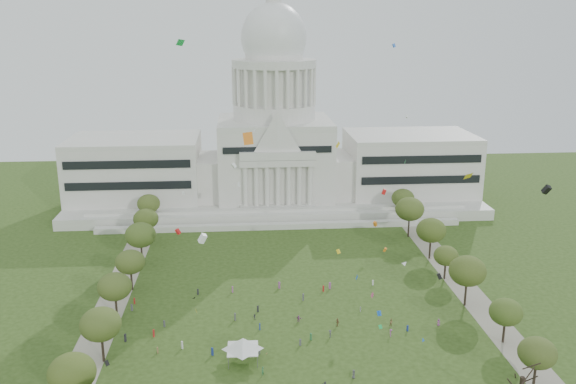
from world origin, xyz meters
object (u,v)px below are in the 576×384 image
Objects in this scene: event_tent at (243,344)px; big_bare_tree at (523,374)px; capitol at (275,149)px; person_0 at (439,322)px.

big_bare_tree is at bearing -23.95° from event_tent.
capitol is 120.78m from event_tent.
event_tent reaches higher than person_0.
capitol is 113.63m from person_0.
person_0 is at bearing -72.32° from capitol.
capitol reaches higher than big_bare_tree.
capitol reaches higher than person_0.
capitol is at bearing 145.95° from person_0.
big_bare_tree is 36.36m from person_0.
big_bare_tree is 7.31× the size of person_0.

